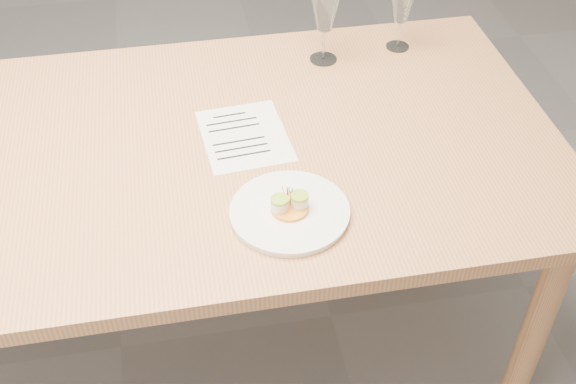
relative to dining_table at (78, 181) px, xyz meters
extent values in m
plane|color=slate|center=(0.00, 0.00, -0.68)|extent=(7.00, 7.00, 0.00)
cube|color=tan|center=(0.00, 0.00, 0.05)|extent=(2.40, 1.00, 0.04)
cylinder|color=tan|center=(1.10, -0.40, -0.33)|extent=(0.07, 0.07, 0.71)
cylinder|color=tan|center=(1.10, 0.40, -0.33)|extent=(0.07, 0.07, 0.71)
cylinder|color=white|center=(0.48, -0.28, 0.07)|extent=(0.26, 0.26, 0.01)
cylinder|color=white|center=(0.48, -0.28, 0.08)|extent=(0.26, 0.26, 0.01)
cylinder|color=#FFA530|center=(0.48, -0.28, 0.09)|extent=(0.08, 0.08, 0.01)
cylinder|color=#F7EBCA|center=(0.45, -0.28, 0.10)|extent=(0.04, 0.04, 0.02)
cylinder|color=#F7EBCA|center=(0.50, -0.28, 0.10)|extent=(0.04, 0.04, 0.02)
cylinder|color=#A5CA38|center=(0.45, -0.28, 0.12)|extent=(0.04, 0.04, 0.01)
cylinder|color=#A5CA38|center=(0.50, -0.28, 0.12)|extent=(0.04, 0.04, 0.01)
cylinder|color=tan|center=(0.53, -0.32, 0.08)|extent=(0.04, 0.04, 0.00)
cube|color=white|center=(0.42, 0.02, 0.07)|extent=(0.23, 0.28, 0.00)
cube|color=black|center=(0.39, 0.11, 0.07)|extent=(0.08, 0.01, 0.00)
cube|color=black|center=(0.39, 0.08, 0.07)|extent=(0.13, 0.02, 0.00)
cube|color=black|center=(0.40, 0.05, 0.07)|extent=(0.13, 0.02, 0.00)
cube|color=black|center=(0.40, 0.00, 0.07)|extent=(0.13, 0.02, 0.00)
cube|color=black|center=(0.40, -0.03, 0.07)|extent=(0.13, 0.02, 0.00)
cube|color=black|center=(0.41, -0.06, 0.07)|extent=(0.13, 0.02, 0.00)
cylinder|color=white|center=(0.69, 0.33, 0.07)|extent=(0.08, 0.08, 0.00)
cylinder|color=white|center=(0.69, 0.33, 0.12)|extent=(0.01, 0.01, 0.09)
cone|color=white|center=(0.69, 0.33, 0.23)|extent=(0.09, 0.09, 0.12)
cylinder|color=white|center=(0.92, 0.36, 0.07)|extent=(0.07, 0.07, 0.00)
cylinder|color=white|center=(0.92, 0.36, 0.11)|extent=(0.01, 0.01, 0.08)
cone|color=white|center=(0.92, 0.36, 0.21)|extent=(0.08, 0.08, 0.11)
camera|label=1|loc=(0.27, -1.41, 1.17)|focal=45.00mm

